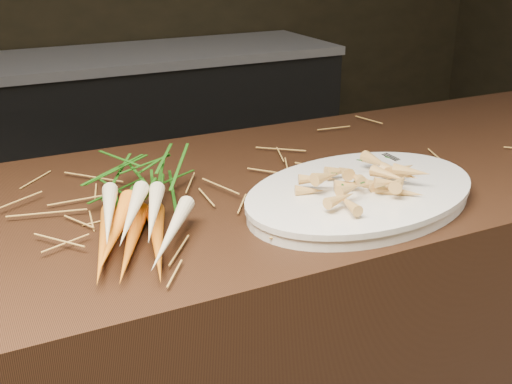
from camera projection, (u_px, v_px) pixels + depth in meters
main_counter at (277, 368)px, 1.43m from camera, size 2.40×0.70×0.90m
back_counter at (149, 138)px, 3.12m from camera, size 1.82×0.62×0.84m
straw_bedding at (280, 176)px, 1.26m from camera, size 1.40×0.60×0.02m
root_veg_bunch at (139, 195)px, 1.08m from camera, size 0.28×0.47×0.08m
serving_platter at (361, 196)px, 1.15m from camera, size 0.53×0.42×0.03m
roasted_veg_heap at (363, 176)px, 1.14m from camera, size 0.26×0.22×0.05m
serving_fork at (428, 171)px, 1.23m from camera, size 0.02×0.18×0.00m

